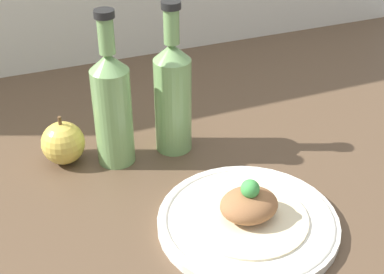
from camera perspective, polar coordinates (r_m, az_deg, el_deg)
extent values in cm
cube|color=brown|center=(93.82, -2.80, -5.35)|extent=(180.00, 110.00, 4.00)
cylinder|color=silver|center=(82.85, 5.96, -9.01)|extent=(27.62, 27.62, 1.48)
torus|color=silver|center=(82.51, 5.99, -8.74)|extent=(26.45, 26.45, 1.04)
cylinder|color=beige|center=(82.24, 6.00, -8.51)|extent=(18.25, 18.25, 0.40)
ellipsoid|color=brown|center=(80.71, 6.10, -7.22)|extent=(8.95, 7.61, 4.38)
sphere|color=green|center=(78.84, 6.22, -5.51)|extent=(2.83, 2.83, 2.83)
cylinder|color=#729E5B|center=(93.34, -8.39, 2.11)|extent=(6.66, 6.66, 17.74)
cone|color=#729E5B|center=(88.69, -8.91, 7.93)|extent=(6.66, 6.66, 3.00)
cylinder|color=#729E5B|center=(86.98, -9.16, 10.63)|extent=(2.66, 2.66, 5.99)
cylinder|color=black|center=(85.76, -9.37, 12.86)|extent=(3.33, 3.33, 1.20)
cylinder|color=#729E5B|center=(96.05, -2.03, 3.37)|extent=(6.66, 6.66, 17.74)
cone|color=#729E5B|center=(91.54, -2.16, 9.08)|extent=(6.66, 6.66, 3.00)
cylinder|color=#729E5B|center=(89.88, -2.21, 11.72)|extent=(2.66, 2.66, 5.99)
cylinder|color=black|center=(88.70, -2.26, 13.90)|extent=(3.33, 3.33, 1.20)
sphere|color=gold|center=(97.27, -13.58, -0.62)|extent=(7.73, 7.73, 7.73)
cylinder|color=brown|center=(95.00, -13.92, 1.65)|extent=(0.62, 0.62, 1.74)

